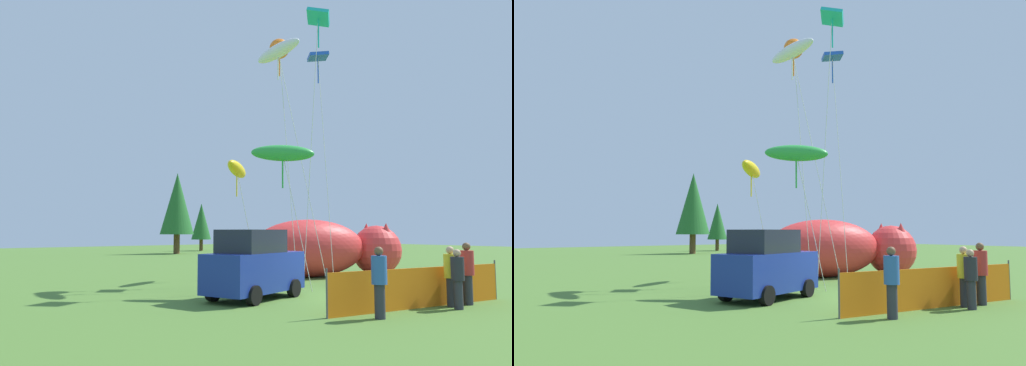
% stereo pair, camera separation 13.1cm
% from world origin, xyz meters
% --- Properties ---
extents(ground_plane, '(120.00, 120.00, 0.00)m').
position_xyz_m(ground_plane, '(0.00, 0.00, 0.00)').
color(ground_plane, '#4C752D').
extents(parked_car, '(4.19, 2.74, 2.30)m').
position_xyz_m(parked_car, '(-2.59, 1.79, 1.11)').
color(parked_car, navy).
rests_on(parked_car, ground).
extents(folding_chair, '(0.70, 0.70, 0.93)m').
position_xyz_m(folding_chair, '(2.14, -1.31, 0.55)').
color(folding_chair, '#267F33').
rests_on(folding_chair, ground).
extents(inflatable_cat, '(8.05, 4.94, 2.82)m').
position_xyz_m(inflatable_cat, '(5.20, 6.09, 1.30)').
color(inflatable_cat, red).
rests_on(inflatable_cat, ground).
extents(safety_fence, '(7.15, 0.91, 1.29)m').
position_xyz_m(safety_fence, '(0.20, -2.72, 0.59)').
color(safety_fence, orange).
rests_on(safety_fence, ground).
extents(spectator_in_white_shirt, '(0.40, 0.40, 1.85)m').
position_xyz_m(spectator_in_white_shirt, '(-2.28, -3.14, 1.01)').
color(spectator_in_white_shirt, '#2D2D38').
rests_on(spectator_in_white_shirt, ground).
extents(spectator_in_red_shirt, '(0.38, 0.38, 1.73)m').
position_xyz_m(spectator_in_red_shirt, '(0.79, -3.55, 0.94)').
color(spectator_in_red_shirt, '#2D2D38').
rests_on(spectator_in_red_shirt, ground).
extents(spectator_in_black_shirt, '(0.39, 0.39, 1.80)m').
position_xyz_m(spectator_in_black_shirt, '(1.06, -3.16, 0.98)').
color(spectator_in_black_shirt, '#2D2D38').
rests_on(spectator_in_black_shirt, ground).
extents(spectator_in_blue_shirt, '(0.41, 0.41, 1.90)m').
position_xyz_m(spectator_in_blue_shirt, '(1.85, -3.25, 1.04)').
color(spectator_in_blue_shirt, '#2D2D38').
rests_on(spectator_in_blue_shirt, ground).
extents(kite_blue_box, '(1.40, 2.19, 10.64)m').
position_xyz_m(kite_blue_box, '(3.56, 4.77, 10.26)').
color(kite_blue_box, silver).
rests_on(kite_blue_box, ground).
extents(kite_green_fish, '(2.36, 2.16, 5.53)m').
position_xyz_m(kite_green_fish, '(-0.86, 2.29, 5.12)').
color(kite_green_fish, silver).
rests_on(kite_green_fish, ground).
extents(kite_white_ghost, '(1.56, 3.15, 10.74)m').
position_xyz_m(kite_white_ghost, '(1.07, 4.78, 10.16)').
color(kite_white_ghost, silver).
rests_on(kite_white_ghost, ground).
extents(kite_teal_diamond, '(1.37, 1.27, 11.36)m').
position_xyz_m(kite_teal_diamond, '(1.31, 2.53, 10.77)').
color(kite_teal_diamond, silver).
rests_on(kite_teal_diamond, ground).
extents(kite_yellow_hero, '(2.84, 1.97, 5.67)m').
position_xyz_m(kite_yellow_hero, '(0.81, 7.52, 5.15)').
color(kite_yellow_hero, silver).
rests_on(kite_yellow_hero, ground).
extents(kite_orange_flower, '(0.92, 1.37, 11.16)m').
position_xyz_m(kite_orange_flower, '(1.79, 5.54, 10.65)').
color(kite_orange_flower, silver).
rests_on(kite_orange_flower, ground).
extents(horizon_tree_east, '(3.37, 3.37, 8.04)m').
position_xyz_m(horizon_tree_east, '(11.46, 32.56, 4.93)').
color(horizon_tree_east, brown).
rests_on(horizon_tree_east, ground).
extents(horizon_tree_mid, '(2.25, 2.25, 5.38)m').
position_xyz_m(horizon_tree_mid, '(17.24, 37.35, 3.30)').
color(horizon_tree_mid, brown).
rests_on(horizon_tree_mid, ground).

